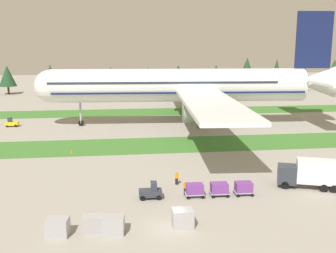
{
  "coord_description": "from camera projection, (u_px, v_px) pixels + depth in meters",
  "views": [
    {
      "loc": [
        -4.72,
        -35.22,
        17.34
      ],
      "look_at": [
        3.3,
        28.66,
        4.0
      ],
      "focal_mm": 42.81,
      "sensor_mm": 36.0,
      "label": 1
    }
  ],
  "objects": [
    {
      "name": "ground_plane",
      "position": [
        171.0,
        228.0,
        38.31
      ],
      "size": [
        400.0,
        400.0,
        0.0
      ],
      "primitive_type": "plane",
      "color": "gray"
    },
    {
      "name": "grass_strip_near",
      "position": [
        147.0,
        145.0,
        69.59
      ],
      "size": [
        320.0,
        11.35,
        0.01
      ],
      "primitive_type": "cube",
      "color": "#3D752D",
      "rests_on": "ground"
    },
    {
      "name": "grass_strip_far",
      "position": [
        137.0,
        112.0,
        103.3
      ],
      "size": [
        320.0,
        11.35,
        0.01
      ],
      "primitive_type": "cube",
      "color": "#3D752D",
      "rests_on": "ground"
    },
    {
      "name": "airliner",
      "position": [
        187.0,
        85.0,
        85.81
      ],
      "size": [
        64.8,
        79.88,
        24.09
      ],
      "rotation": [
        0.0,
        0.0,
        1.51
      ],
      "color": "white",
      "rests_on": "ground"
    },
    {
      "name": "baggage_tug",
      "position": [
        151.0,
        192.0,
        45.54
      ],
      "size": [
        2.62,
        1.35,
        1.97
      ],
      "rotation": [
        0.0,
        0.0,
        1.55
      ],
      "color": "#2D333D",
      "rests_on": "ground"
    },
    {
      "name": "cargo_dolly_lead",
      "position": [
        195.0,
        189.0,
        46.04
      ],
      "size": [
        2.23,
        1.54,
        1.55
      ],
      "rotation": [
        0.0,
        0.0,
        1.55
      ],
      "color": "#A3A3A8",
      "rests_on": "ground"
    },
    {
      "name": "cargo_dolly_second",
      "position": [
        219.0,
        188.0,
        46.34
      ],
      "size": [
        2.23,
        1.54,
        1.55
      ],
      "rotation": [
        0.0,
        0.0,
        1.55
      ],
      "color": "#A3A3A8",
      "rests_on": "ground"
    },
    {
      "name": "cargo_dolly_third",
      "position": [
        244.0,
        187.0,
        46.64
      ],
      "size": [
        2.23,
        1.54,
        1.55
      ],
      "rotation": [
        0.0,
        0.0,
        1.55
      ],
      "color": "#A3A3A8",
      "rests_on": "ground"
    },
    {
      "name": "catering_truck",
      "position": [
        308.0,
        173.0,
        48.73
      ],
      "size": [
        7.32,
        4.55,
        3.58
      ],
      "rotation": [
        0.0,
        0.0,
        1.22
      ],
      "color": "#2D333D",
      "rests_on": "ground"
    },
    {
      "name": "pushback_tractor",
      "position": [
        12.0,
        123.0,
        85.16
      ],
      "size": [
        2.68,
        1.46,
        1.97
      ],
      "rotation": [
        0.0,
        0.0,
        4.65
      ],
      "color": "yellow",
      "rests_on": "ground"
    },
    {
      "name": "ground_crew_marshaller",
      "position": [
        177.0,
        177.0,
        50.06
      ],
      "size": [
        0.47,
        0.38,
        1.74
      ],
      "rotation": [
        0.0,
        0.0,
        2.49
      ],
      "color": "black",
      "rests_on": "ground"
    },
    {
      "name": "ground_crew_loader",
      "position": [
        185.0,
        187.0,
        46.64
      ],
      "size": [
        0.53,
        0.36,
        1.74
      ],
      "rotation": [
        0.0,
        0.0,
        3.52
      ],
      "color": "black",
      "rests_on": "ground"
    },
    {
      "name": "uld_container_0",
      "position": [
        93.0,
        224.0,
        37.57
      ],
      "size": [
        2.1,
        1.73,
        1.53
      ],
      "primitive_type": "cube",
      "rotation": [
        0.0,
        0.0,
        0.07
      ],
      "color": "#A3A3A8",
      "rests_on": "ground"
    },
    {
      "name": "uld_container_1",
      "position": [
        58.0,
        227.0,
        36.75
      ],
      "size": [
        2.18,
        1.84,
        1.66
      ],
      "primitive_type": "cube",
      "rotation": [
        0.0,
        0.0,
        -0.12
      ],
      "color": "#A3A3A8",
      "rests_on": "ground"
    },
    {
      "name": "uld_container_2",
      "position": [
        183.0,
        218.0,
        38.51
      ],
      "size": [
        2.03,
        1.64,
        1.77
      ],
      "primitive_type": "cube",
      "rotation": [
        0.0,
        0.0,
        0.02
      ],
      "color": "#A3A3A8",
      "rests_on": "ground"
    },
    {
      "name": "uld_container_3",
      "position": [
        113.0,
        225.0,
        37.15
      ],
      "size": [
        2.17,
        1.81,
        1.7
      ],
      "primitive_type": "cube",
      "rotation": [
        0.0,
        0.0,
        -0.11
      ],
      "color": "#A3A3A8",
      "rests_on": "ground"
    },
    {
      "name": "taxiway_marker_0",
      "position": [
        72.0,
        151.0,
        64.52
      ],
      "size": [
        0.44,
        0.44,
        0.59
      ],
      "primitive_type": "cone",
      "color": "orange",
      "rests_on": "ground"
    },
    {
      "name": "distant_tree_line",
      "position": [
        153.0,
        73.0,
        144.44
      ],
      "size": [
        161.21,
        9.87,
        12.44
      ],
      "color": "#4C3823",
      "rests_on": "ground"
    }
  ]
}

